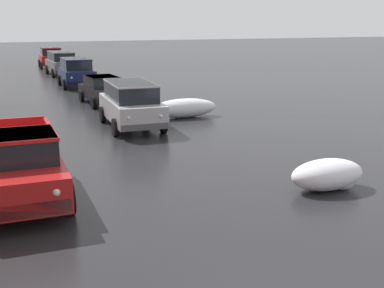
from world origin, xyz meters
name	(u,v)px	position (x,y,z in m)	size (l,w,h in m)	color
snow_bank_along_left_kerb	(327,175)	(4.59, 5.29, 0.38)	(2.03, 1.07, 0.79)	white
snow_bank_far_right_pile	(185,108)	(4.79, 15.78, 0.41)	(3.02, 1.04, 0.84)	white
pickup_truck_red_approaching_near_lane	(18,165)	(-2.70, 7.40, 0.88)	(2.18, 4.89, 1.76)	red
suv_silver_parked_kerbside_close	(131,103)	(2.03, 14.61, 0.99)	(2.19, 4.60, 1.82)	#B7B7BC
sedan_black_parked_kerbside_mid	(103,89)	(2.24, 20.78, 0.75)	(2.03, 4.13, 1.42)	black
suv_darkblue_parked_far_down_block	(76,71)	(2.16, 28.29, 0.99)	(2.13, 4.28, 1.82)	navy
suv_grey_queued_behind_truck	(61,62)	(2.26, 35.83, 0.99)	(2.15, 4.83, 1.82)	slate
suv_red_at_far_intersection	(51,57)	(2.28, 42.68, 0.99)	(2.20, 4.37, 1.82)	red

